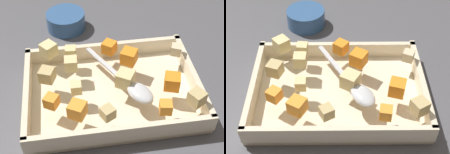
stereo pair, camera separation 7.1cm
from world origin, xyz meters
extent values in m
plane|color=#4C4C51|center=(0.00, 0.00, 0.00)|extent=(4.00, 4.00, 0.00)
cube|color=beige|center=(0.02, 0.00, 0.01)|extent=(0.38, 0.27, 0.01)
cube|color=beige|center=(0.02, -0.12, 0.03)|extent=(0.38, 0.01, 0.04)
cube|color=beige|center=(0.02, 0.13, 0.03)|extent=(0.38, 0.01, 0.04)
cube|color=beige|center=(-0.17, 0.00, 0.03)|extent=(0.01, 0.27, 0.04)
cube|color=beige|center=(0.20, 0.00, 0.03)|extent=(0.01, 0.27, 0.04)
cube|color=orange|center=(0.14, 0.06, 0.07)|extent=(0.03, 0.03, 0.03)
cube|color=orange|center=(-0.08, 0.11, 0.07)|extent=(0.03, 0.03, 0.02)
cube|color=orange|center=(-0.03, -0.05, 0.07)|extent=(0.04, 0.04, 0.03)
cube|color=orange|center=(-0.11, 0.04, 0.07)|extent=(0.04, 0.04, 0.03)
cube|color=orange|center=(0.10, 0.09, 0.07)|extent=(0.04, 0.04, 0.03)
cube|color=orange|center=(0.01, -0.09, 0.07)|extent=(0.04, 0.04, 0.03)
cube|color=tan|center=(-0.14, 0.09, 0.07)|extent=(0.04, 0.04, 0.03)
cube|color=tan|center=(0.04, 0.10, 0.07)|extent=(0.03, 0.03, 0.02)
cube|color=#E0CC89|center=(0.09, 0.03, 0.07)|extent=(0.02, 0.02, 0.02)
cube|color=#E0CC89|center=(0.10, -0.05, 0.07)|extent=(0.03, 0.03, 0.03)
cube|color=tan|center=(0.15, -0.02, 0.07)|extent=(0.04, 0.04, 0.03)
cube|color=#E0CC89|center=(0.10, -0.09, 0.07)|extent=(0.03, 0.03, 0.02)
cube|color=#E0CC89|center=(-0.01, 0.02, 0.07)|extent=(0.05, 0.05, 0.03)
cube|color=#E0CC89|center=(0.15, -0.10, 0.07)|extent=(0.04, 0.04, 0.03)
cube|color=beige|center=(-0.15, -0.06, 0.07)|extent=(0.03, 0.03, 0.02)
ellipsoid|color=silver|center=(-0.03, 0.06, 0.06)|extent=(0.07, 0.08, 0.02)
cube|color=silver|center=(0.02, -0.04, 0.06)|extent=(0.08, 0.14, 0.01)
cylinder|color=#33598C|center=(0.10, -0.28, 0.02)|extent=(0.11, 0.11, 0.05)
camera|label=1|loc=(0.09, 0.51, 0.56)|focal=53.36mm
camera|label=2|loc=(0.02, 0.51, 0.56)|focal=53.36mm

